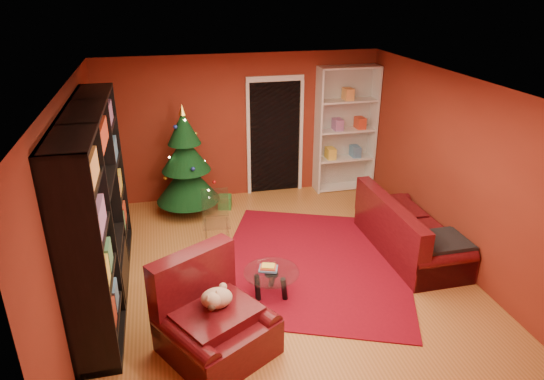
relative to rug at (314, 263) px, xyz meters
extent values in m
cube|color=#9F622B|center=(-0.54, -0.04, -0.03)|extent=(5.00, 5.50, 0.05)
cube|color=silver|center=(-0.54, -0.04, 2.62)|extent=(5.00, 5.50, 0.05)
cube|color=maroon|center=(-0.54, 2.73, 1.29)|extent=(5.00, 0.05, 2.60)
cube|color=maroon|center=(-3.06, -0.04, 1.29)|extent=(0.05, 5.50, 2.60)
cube|color=maroon|center=(1.99, -0.04, 1.29)|extent=(0.05, 5.50, 2.60)
cube|color=maroon|center=(0.00, 0.00, 0.00)|extent=(3.61, 3.85, 0.02)
cube|color=#236827|center=(-0.99, 2.13, 0.11)|extent=(0.28, 0.28, 0.23)
cube|color=#980E0D|center=(-1.37, 2.55, 0.11)|extent=(0.26, 0.26, 0.23)
camera|label=1|loc=(-1.95, -5.67, 3.72)|focal=32.00mm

